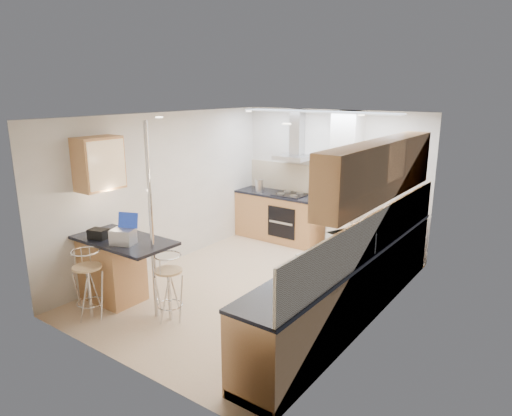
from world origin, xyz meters
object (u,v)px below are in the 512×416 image
Objects in this scene: laptop at (123,237)px; bread_bin at (316,262)px; microwave at (351,244)px; bar_stool_near at (89,284)px; bar_stool_end at (169,287)px.

bread_bin is at bearing -4.99° from laptop.
bar_stool_near is at bearing 145.69° from microwave.
bread_bin is at bearing -166.10° from microwave.
bar_stool_near is (-2.74, -1.77, -0.60)m from microwave.
bread_bin is at bearing 38.01° from bar_stool_near.
bar_stool_near is 1.03m from bar_stool_end.
bread_bin is (2.37, 0.72, -0.02)m from laptop.
microwave reaches higher than bar_stool_near.
bar_stool_near reaches higher than bar_stool_end.
laptop is 0.31× the size of bar_stool_near.
laptop reaches higher than bread_bin.
bar_stool_end is at bearing 145.81° from microwave.
bread_bin is (1.76, 0.54, 0.57)m from bar_stool_end.
bread_bin is (2.63, 1.10, 0.55)m from bar_stool_near.
bar_stool_end is at bearing -5.92° from laptop.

